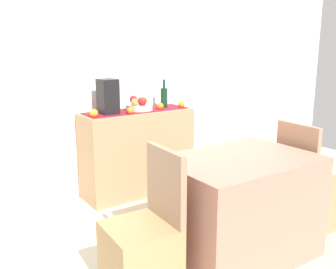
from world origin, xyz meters
TOP-DOWN VIEW (x-y plane):
  - ground_plane at (0.00, 0.00)m, footprint 6.40×6.40m
  - room_wall_rear at (0.00, 1.18)m, footprint 6.40×0.06m
  - sideboard_console at (0.02, 0.92)m, footprint 1.12×0.42m
  - table_runner at (0.02, 0.92)m, footprint 1.06×0.32m
  - fruit_bowl at (0.05, 0.92)m, footprint 0.27×0.27m
  - apple_left at (0.06, 0.91)m, footprint 0.07×0.07m
  - apple_front at (0.04, 0.83)m, footprint 0.08×0.08m
  - apple_right at (-0.03, 0.87)m, footprint 0.07×0.07m
  - apple_center at (0.03, 1.01)m, footprint 0.08×0.08m
  - apple_rear at (0.12, 0.96)m, footprint 0.07×0.07m
  - wine_bottle at (0.34, 0.92)m, footprint 0.07×0.07m
  - coffee_maker at (-0.29, 0.92)m, footprint 0.16×0.18m
  - orange_loose_mid at (0.50, 0.82)m, footprint 0.07×0.07m
  - orange_loose_end at (0.26, 0.86)m, footprint 0.07×0.07m
  - orange_loose_far at (-0.47, 0.84)m, footprint 0.08×0.08m
  - orange_loose_near_bowl at (-0.12, 0.80)m, footprint 0.07×0.07m
  - dining_table at (0.01, -0.54)m, footprint 1.05×0.74m
  - chair_near_window at (-0.78, -0.54)m, footprint 0.42×0.42m
  - chair_by_corner at (0.80, -0.54)m, footprint 0.42×0.42m

SIDE VIEW (x-z plane):
  - ground_plane at x=0.00m, z-range -0.02..0.00m
  - chair_near_window at x=-0.78m, z-range -0.18..0.72m
  - chair_by_corner at x=0.80m, z-range -0.18..0.72m
  - dining_table at x=0.01m, z-range 0.00..0.74m
  - sideboard_console at x=0.02m, z-range 0.00..0.85m
  - table_runner at x=0.02m, z-range 0.85..0.86m
  - orange_loose_near_bowl at x=-0.12m, z-range 0.85..0.92m
  - orange_loose_mid at x=0.50m, z-range 0.85..0.92m
  - orange_loose_end at x=0.26m, z-range 0.85..0.93m
  - fruit_bowl at x=0.05m, z-range 0.86..0.92m
  - orange_loose_far at x=-0.47m, z-range 0.85..0.93m
  - apple_right at x=-0.03m, z-range 0.92..0.99m
  - apple_left at x=0.06m, z-range 0.92..0.99m
  - apple_rear at x=0.12m, z-range 0.92..0.99m
  - apple_center at x=0.03m, z-range 0.92..1.00m
  - apple_front at x=0.04m, z-range 0.92..1.00m
  - wine_bottle at x=0.34m, z-range 0.82..1.11m
  - coffee_maker at x=-0.29m, z-range 0.85..1.18m
  - room_wall_rear at x=0.00m, z-range 0.00..2.70m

